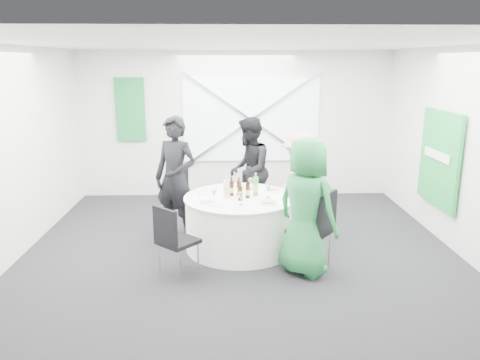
{
  "coord_description": "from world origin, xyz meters",
  "views": [
    {
      "loc": [
        -0.2,
        -6.03,
        2.57
      ],
      "look_at": [
        0.0,
        0.2,
        1.0
      ],
      "focal_mm": 35.0,
      "sensor_mm": 36.0,
      "label": 1
    }
  ],
  "objects_px": {
    "chair_back_right": "(299,195)",
    "person_man_back": "(249,170)",
    "chair_back": "(252,195)",
    "chair_front_right": "(317,224)",
    "chair_back_left": "(184,196)",
    "chair_front_left": "(173,236)",
    "person_woman_pink": "(299,183)",
    "person_man_back_left": "(176,178)",
    "person_woman_green": "(306,207)",
    "banquet_table": "(240,223)",
    "green_water_bottle": "(256,186)",
    "clear_water_bottle": "(226,189)"
  },
  "relations": [
    {
      "from": "chair_back_right",
      "to": "person_man_back",
      "type": "distance_m",
      "value": 0.91
    },
    {
      "from": "chair_back",
      "to": "chair_front_right",
      "type": "height_order",
      "value": "chair_front_right"
    },
    {
      "from": "chair_back_right",
      "to": "person_man_back",
      "type": "xyz_separation_m",
      "value": [
        -0.76,
        0.4,
        0.31
      ]
    },
    {
      "from": "chair_back_left",
      "to": "chair_front_left",
      "type": "distance_m",
      "value": 1.56
    },
    {
      "from": "chair_back_left",
      "to": "person_woman_pink",
      "type": "xyz_separation_m",
      "value": [
        1.76,
        0.04,
        0.18
      ]
    },
    {
      "from": "chair_back_right",
      "to": "person_man_back_left",
      "type": "height_order",
      "value": "person_man_back_left"
    },
    {
      "from": "person_woman_pink",
      "to": "chair_front_right",
      "type": "bearing_deg",
      "value": 54.42
    },
    {
      "from": "chair_front_right",
      "to": "person_woman_green",
      "type": "height_order",
      "value": "person_woman_green"
    },
    {
      "from": "chair_back",
      "to": "banquet_table",
      "type": "bearing_deg",
      "value": -90.0
    },
    {
      "from": "green_water_bottle",
      "to": "chair_front_right",
      "type": "bearing_deg",
      "value": -47.49
    },
    {
      "from": "green_water_bottle",
      "to": "person_man_back",
      "type": "bearing_deg",
      "value": 92.04
    },
    {
      "from": "banquet_table",
      "to": "person_man_back_left",
      "type": "xyz_separation_m",
      "value": [
        -0.93,
        0.46,
        0.54
      ]
    },
    {
      "from": "banquet_table",
      "to": "person_man_back",
      "type": "relative_size",
      "value": 0.9
    },
    {
      "from": "chair_back_left",
      "to": "green_water_bottle",
      "type": "height_order",
      "value": "green_water_bottle"
    },
    {
      "from": "chair_back_left",
      "to": "chair_front_right",
      "type": "xyz_separation_m",
      "value": [
        1.78,
        -1.38,
        0.01
      ]
    },
    {
      "from": "banquet_table",
      "to": "person_woman_green",
      "type": "bearing_deg",
      "value": -46.01
    },
    {
      "from": "person_man_back_left",
      "to": "green_water_bottle",
      "type": "xyz_separation_m",
      "value": [
        1.15,
        -0.4,
        -0.02
      ]
    },
    {
      "from": "banquet_table",
      "to": "chair_back_right",
      "type": "bearing_deg",
      "value": 38.96
    },
    {
      "from": "chair_back_right",
      "to": "person_woman_green",
      "type": "xyz_separation_m",
      "value": [
        -0.16,
        -1.57,
        0.3
      ]
    },
    {
      "from": "chair_front_right",
      "to": "banquet_table",
      "type": "bearing_deg",
      "value": -90.0
    },
    {
      "from": "person_woman_pink",
      "to": "clear_water_bottle",
      "type": "distance_m",
      "value": 1.34
    },
    {
      "from": "chair_front_left",
      "to": "person_woman_green",
      "type": "relative_size",
      "value": 0.53
    },
    {
      "from": "chair_back_right",
      "to": "person_man_back_left",
      "type": "relative_size",
      "value": 0.52
    },
    {
      "from": "chair_back",
      "to": "chair_back_left",
      "type": "height_order",
      "value": "chair_back_left"
    },
    {
      "from": "person_woman_pink",
      "to": "clear_water_bottle",
      "type": "relative_size",
      "value": 5.02
    },
    {
      "from": "chair_back",
      "to": "person_man_back",
      "type": "bearing_deg",
      "value": 144.49
    },
    {
      "from": "chair_back_left",
      "to": "clear_water_bottle",
      "type": "xyz_separation_m",
      "value": [
        0.64,
        -0.69,
        0.28
      ]
    },
    {
      "from": "banquet_table",
      "to": "person_man_back",
      "type": "xyz_separation_m",
      "value": [
        0.18,
        1.16,
        0.49
      ]
    },
    {
      "from": "chair_back",
      "to": "green_water_bottle",
      "type": "bearing_deg",
      "value": -78.83
    },
    {
      "from": "chair_back_left",
      "to": "banquet_table",
      "type": "bearing_deg",
      "value": -90.0
    },
    {
      "from": "person_woman_pink",
      "to": "green_water_bottle",
      "type": "relative_size",
      "value": 4.74
    },
    {
      "from": "chair_front_left",
      "to": "person_man_back",
      "type": "xyz_separation_m",
      "value": [
        1.02,
        2.08,
        0.33
      ]
    },
    {
      "from": "person_man_back",
      "to": "person_woman_green",
      "type": "xyz_separation_m",
      "value": [
        0.6,
        -1.97,
        -0.01
      ]
    },
    {
      "from": "chair_front_left",
      "to": "clear_water_bottle",
      "type": "bearing_deg",
      "value": -84.37
    },
    {
      "from": "chair_back_left",
      "to": "person_man_back_left",
      "type": "xyz_separation_m",
      "value": [
        -0.1,
        -0.19,
        0.32
      ]
    },
    {
      "from": "banquet_table",
      "to": "clear_water_bottle",
      "type": "relative_size",
      "value": 5.02
    },
    {
      "from": "chair_back_left",
      "to": "chair_front_left",
      "type": "bearing_deg",
      "value": -142.6
    },
    {
      "from": "chair_back",
      "to": "person_man_back",
      "type": "relative_size",
      "value": 0.47
    },
    {
      "from": "person_man_back",
      "to": "clear_water_bottle",
      "type": "bearing_deg",
      "value": -8.15
    },
    {
      "from": "chair_back",
      "to": "person_woman_pink",
      "type": "height_order",
      "value": "person_woman_pink"
    },
    {
      "from": "chair_back_right",
      "to": "green_water_bottle",
      "type": "distance_m",
      "value": 1.06
    },
    {
      "from": "chair_front_left",
      "to": "clear_water_bottle",
      "type": "relative_size",
      "value": 2.95
    },
    {
      "from": "person_man_back_left",
      "to": "chair_front_left",
      "type": "bearing_deg",
      "value": -60.05
    },
    {
      "from": "banquet_table",
      "to": "chair_front_right",
      "type": "height_order",
      "value": "chair_front_right"
    },
    {
      "from": "chair_back_left",
      "to": "person_woman_green",
      "type": "xyz_separation_m",
      "value": [
        1.61,
        -1.45,
        0.26
      ]
    },
    {
      "from": "chair_front_right",
      "to": "person_man_back",
      "type": "relative_size",
      "value": 0.6
    },
    {
      "from": "person_man_back",
      "to": "person_woman_green",
      "type": "height_order",
      "value": "person_man_back"
    },
    {
      "from": "person_man_back",
      "to": "banquet_table",
      "type": "bearing_deg",
      "value": 0.0
    },
    {
      "from": "chair_back_right",
      "to": "green_water_bottle",
      "type": "bearing_deg",
      "value": -84.68
    },
    {
      "from": "banquet_table",
      "to": "chair_back_left",
      "type": "bearing_deg",
      "value": 142.28
    }
  ]
}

